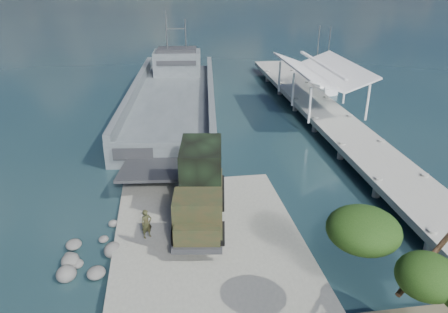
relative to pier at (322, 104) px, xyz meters
The scene contains 9 objects.
ground 22.89m from the pier, 124.71° to the right, with size 1400.00×1400.00×0.00m, color #1B3642.
boat_ramp 23.70m from the pier, 123.33° to the right, with size 10.00×18.00×0.50m, color gray.
shoreline_rocks 26.55m from the pier, 136.42° to the right, with size 3.20×5.60×0.90m, color #5B5B58, non-canonical shape.
pier is the anchor object (origin of this frame).
landing_craft 14.80m from the pier, 160.48° to the left, with size 11.01×32.79×9.57m.
military_truck 20.82m from the pier, 129.24° to the right, with size 3.65×8.47×3.81m.
soldier 24.62m from the pier, 131.14° to the right, with size 0.58×0.38×1.60m, color #22311B.
sailboat_near 10.93m from the pier, 73.69° to the left, with size 3.64×6.51×7.62m.
sailboat_far 15.49m from the pier, 67.60° to the left, with size 3.67×5.93×6.97m.
Camera 1 is at (-2.02, -19.16, 14.07)m, focal length 35.00 mm.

